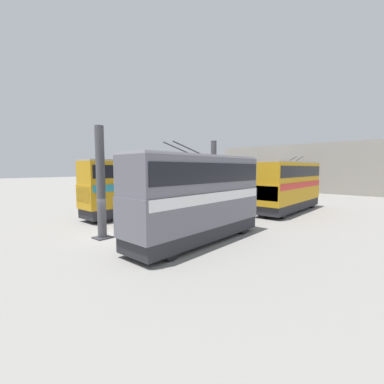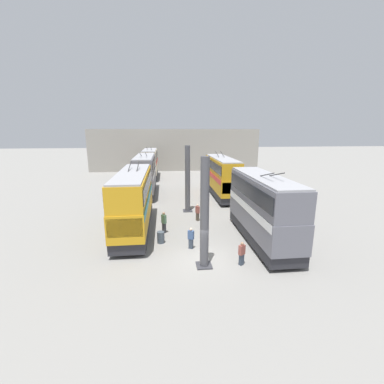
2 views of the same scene
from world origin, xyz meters
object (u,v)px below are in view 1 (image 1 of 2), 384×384
bus_right_near (138,184)px  person_by_right_row (149,208)px  bus_left_near (198,193)px  bus_left_far (290,183)px  person_aisle_midway (198,209)px  bus_right_mid (220,179)px  person_by_left_row (123,232)px  oil_drum (128,217)px  bus_right_far (264,177)px  person_aisle_foreground (131,218)px

bus_right_near → person_by_right_row: bearing=-106.6°
bus_left_near → bus_left_far: size_ratio=0.88×
bus_left_near → bus_right_near: size_ratio=0.92×
bus_right_near → person_aisle_midway: 6.29m
bus_right_mid → person_by_left_row: (-19.85, -7.37, -2.11)m
person_by_left_row → person_aisle_midway: person_aisle_midway is taller
bus_right_mid → oil_drum: bearing=-172.1°
bus_left_near → person_aisle_midway: (5.03, 4.31, -2.03)m
person_by_left_row → person_by_right_row: person_by_right_row is taller
bus_right_far → oil_drum: bearing=-175.6°
bus_left_far → person_aisle_foreground: size_ratio=6.95×
bus_right_near → bus_right_mid: (13.22, 0.00, 0.04)m
bus_right_far → person_aisle_foreground: 30.18m
bus_right_mid → person_aisle_foreground: 17.86m
bus_right_near → person_by_left_row: 10.12m
bus_right_mid → person_aisle_midway: 12.80m
bus_left_far → bus_right_mid: 10.18m
bus_left_far → bus_right_mid: size_ratio=1.12×
bus_left_far → person_aisle_foreground: bearing=159.8°
person_aisle_foreground → bus_right_far: bearing=36.7°
person_aisle_foreground → person_by_right_row: size_ratio=0.88×
bus_right_mid → bus_right_far: bearing=-0.0°
bus_right_near → person_aisle_midway: bearing=-71.2°
bus_right_mid → person_aisle_foreground: bearing=-165.6°
bus_left_near → person_aisle_foreground: bus_left_near is taller
bus_left_far → person_by_left_row: (-17.74, 2.59, -2.05)m
person_aisle_foreground → oil_drum: 2.53m
person_by_right_row → oil_drum: person_by_right_row is taller
oil_drum → bus_right_near: bearing=39.0°
bus_left_near → bus_right_far: bus_left_near is taller
bus_right_near → person_aisle_foreground: bus_right_near is taller
bus_left_near → bus_right_far: size_ratio=1.01×
bus_left_far → bus_left_near: bearing=-180.0°
bus_left_near → bus_left_far: (14.23, 0.00, -0.03)m
bus_right_mid → oil_drum: 16.31m
bus_right_mid → bus_right_far: bus_right_mid is taller
person_by_right_row → oil_drum: size_ratio=2.03×
bus_right_far → person_aisle_foreground: size_ratio=6.01×
person_by_left_row → person_aisle_midway: 8.72m
person_aisle_midway → oil_drum: person_aisle_midway is taller
person_aisle_midway → person_aisle_foreground: bearing=-126.7°
bus_right_far → bus_right_mid: bearing=180.0°
bus_left_near → bus_left_far: bearing=0.0°
person_by_left_row → person_aisle_foreground: size_ratio=0.98×
bus_left_near → person_aisle_midway: size_ratio=5.90×
person_aisle_foreground → person_aisle_midway: bearing=16.4°
bus_left_far → oil_drum: (-13.86, 7.73, -2.42)m
person_by_left_row → person_aisle_foreground: bearing=14.5°
bus_right_far → bus_left_far: bearing=-145.9°
person_by_right_row → bus_right_near: bearing=125.7°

